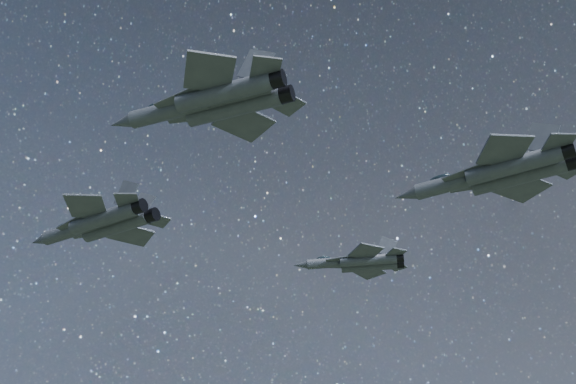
# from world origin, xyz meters

# --- Properties ---
(jet_lead) EXTENTS (18.55, 12.34, 4.71)m
(jet_lead) POSITION_xyz_m (-22.58, -1.42, 150.40)
(jet_lead) COLOR #383D46
(jet_left) EXTENTS (16.26, 11.60, 4.15)m
(jet_left) POSITION_xyz_m (5.15, 23.02, 155.57)
(jet_left) COLOR #383D46
(jet_right) EXTENTS (18.55, 12.72, 4.65)m
(jet_right) POSITION_xyz_m (-5.26, -18.93, 151.23)
(jet_right) COLOR #383D46
(jet_slot) EXTENTS (19.13, 12.76, 4.85)m
(jet_slot) POSITION_xyz_m (20.52, -4.84, 150.56)
(jet_slot) COLOR #383D46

